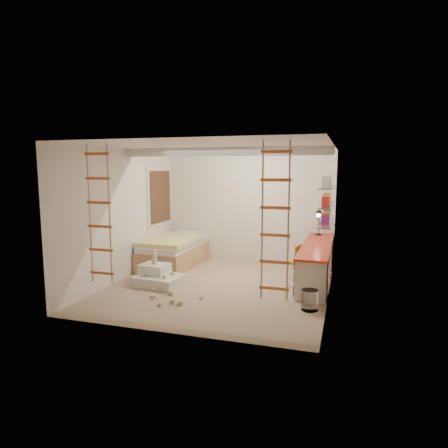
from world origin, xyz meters
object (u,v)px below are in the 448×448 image
(desk, at_px, (316,262))
(play_platform, at_px, (157,277))
(bed, at_px, (174,251))
(swivel_chair, at_px, (298,270))

(desk, relative_size, play_platform, 3.06)
(bed, distance_m, play_platform, 1.52)
(desk, relative_size, bed, 1.40)
(play_platform, bearing_deg, swivel_chair, 16.85)
(desk, distance_m, bed, 3.22)
(play_platform, bearing_deg, bed, 102.11)
(desk, relative_size, swivel_chair, 3.58)
(desk, xyz_separation_m, swivel_chair, (-0.32, -0.34, -0.12))
(bed, xyz_separation_m, play_platform, (0.32, -1.48, -0.18))
(desk, xyz_separation_m, bed, (-3.20, 0.36, -0.07))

